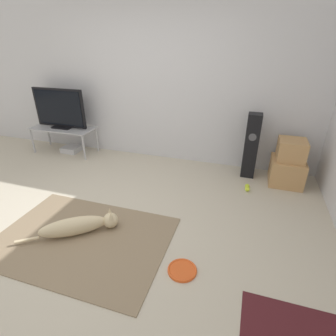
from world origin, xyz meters
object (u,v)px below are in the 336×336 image
Objects in this scene: tv at (59,109)px; tennis_ball_by_boxes at (247,189)px; dog at (80,225)px; floor_speaker at (251,146)px; cardboard_box_upper at (292,150)px; tv_stand at (63,130)px; cardboard_box_lower at (286,171)px; tennis_ball_near_speaker at (247,186)px; frisbee at (182,270)px; game_console at (72,149)px.

tv is 3.44m from tennis_ball_by_boxes.
tv reaches higher than dog.
dog is at bearing -130.15° from floor_speaker.
dog reaches higher than tennis_ball_by_boxes.
tv_stand is (-3.84, 0.02, -0.10)m from cardboard_box_upper.
cardboard_box_lower is 0.47× the size of tv.
tennis_ball_near_speaker is (3.32, -0.37, -0.78)m from tv.
tennis_ball_near_speaker is at bearing 73.86° from frisbee.
cardboard_box_upper is at bearing 70.45° from cardboard_box_lower.
floor_speaker is 14.81× the size of tennis_ball_near_speaker.
floor_speaker is 0.62m from tennis_ball_near_speaker.
tennis_ball_near_speaker is at bearing -6.35° from tv.
game_console is (-3.76, 0.06, -0.47)m from cardboard_box_upper.
cardboard_box_upper is 0.33× the size of tv_stand.
tv reaches higher than cardboard_box_lower.
floor_speaker is at bearing 49.85° from dog.
tennis_ball_by_boxes is at bearing 41.06° from dog.
tennis_ball_by_boxes is at bearing -140.90° from cardboard_box_lower.
frisbee is at bearing -106.14° from tennis_ball_near_speaker.
frisbee is at bearing -116.24° from cardboard_box_upper.
frisbee is 0.72× the size of cardboard_box_upper.
tennis_ball_by_boxes is (3.32, -0.45, -0.39)m from tv_stand.
cardboard_box_upper is 0.38× the size of tv.
floor_speaker is 0.98× the size of tv.
floor_speaker is at bearing 0.90° from tv_stand.
floor_speaker reaches higher than tennis_ball_by_boxes.
dog is 13.36× the size of tennis_ball_by_boxes.
tennis_ball_near_speaker is at bearing -146.42° from cardboard_box_upper.
tv_stand is (-2.82, 2.09, 0.41)m from frisbee.
cardboard_box_lower is at bearing -0.54° from tv.
floor_speaker reaches higher than dog.
frisbee is 0.90× the size of game_console.
tennis_ball_near_speaker is at bearing -147.26° from cardboard_box_lower.
cardboard_box_upper is (2.22, 1.91, 0.41)m from dog.
cardboard_box_lower is at bearing -8.98° from floor_speaker.
dog is 1.21m from frisbee.
tv_stand is at bearing 172.28° from tennis_ball_by_boxes.
cardboard_box_lower is 1.54× the size of game_console.
cardboard_box_lower reaches higher than tennis_ball_near_speaker.
frisbee is (1.19, -0.16, -0.10)m from dog.
cardboard_box_upper reaches higher than tennis_ball_near_speaker.
tv is 0.77m from game_console.
frisbee is at bearing -36.63° from tv.
tv_stand is (-1.63, 1.93, 0.31)m from dog.
tv is at bearing -156.42° from game_console.
cardboard_box_upper is 3.84m from tv_stand.
cardboard_box_upper is at bearing 33.58° from tennis_ball_near_speaker.
tennis_ball_by_boxes is at bearing -7.72° from tv_stand.
tv is at bearing 172.23° from tennis_ball_by_boxes.
cardboard_box_upper is at bearing -0.88° from game_console.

